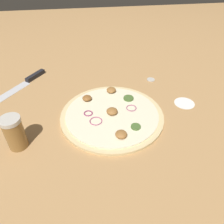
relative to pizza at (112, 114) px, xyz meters
The scene contains 6 objects.
ground_plane 0.01m from the pizza, ahead, with size 3.00×3.00×0.00m, color tan.
pizza is the anchor object (origin of this frame).
knife 0.43m from the pizza, 128.43° to the right, with size 0.29×0.23×0.02m.
spice_jar 0.32m from the pizza, 72.33° to the right, with size 0.06×0.06×0.11m.
loose_cap 0.30m from the pizza, 136.88° to the left, with size 0.03×0.03×0.01m.
flour_patch 0.29m from the pizza, 97.02° to the left, with size 0.08×0.08×0.00m.
Camera 1 is at (0.58, -0.09, 0.50)m, focal length 35.00 mm.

